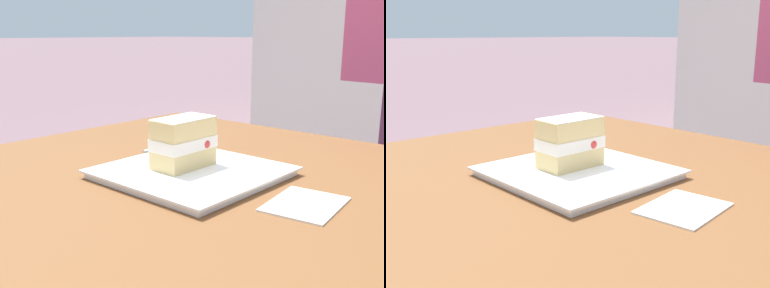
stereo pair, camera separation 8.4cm
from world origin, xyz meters
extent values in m
cylinder|color=brown|center=(0.53, 0.46, 0.34)|extent=(0.07, 0.07, 0.68)
cube|color=brown|center=(0.00, 0.00, 0.70)|extent=(1.19, 1.04, 0.04)
cube|color=white|center=(0.10, 0.01, 0.73)|extent=(0.28, 0.28, 0.01)
cube|color=white|center=(0.10, 0.01, 0.74)|extent=(0.29, 0.29, 0.00)
cube|color=#E0C17A|center=(0.10, 0.03, 0.75)|extent=(0.11, 0.06, 0.03)
cube|color=white|center=(0.10, 0.03, 0.78)|extent=(0.12, 0.07, 0.02)
sphere|color=red|center=(0.13, 0.06, 0.78)|extent=(0.01, 0.01, 0.01)
sphere|color=red|center=(0.10, 0.06, 0.78)|extent=(0.01, 0.01, 0.01)
sphere|color=red|center=(0.13, 0.00, 0.78)|extent=(0.02, 0.02, 0.02)
cube|color=#E0C17A|center=(0.10, 0.03, 0.81)|extent=(0.11, 0.06, 0.03)
cube|color=white|center=(0.10, 0.03, 0.83)|extent=(0.11, 0.06, 0.00)
cylinder|color=silver|center=(0.22, 0.21, 0.73)|extent=(0.14, 0.03, 0.01)
cube|color=silver|center=(0.31, 0.22, 0.73)|extent=(0.03, 0.03, 0.01)
cube|color=silver|center=(0.11, -0.22, 0.72)|extent=(0.14, 0.12, 0.00)
cylinder|color=#5D3049|center=(0.99, -0.04, 0.42)|extent=(0.08, 0.08, 0.83)
camera|label=1|loc=(-0.50, -0.54, 0.98)|focal=43.58mm
camera|label=2|loc=(-0.44, -0.60, 0.98)|focal=43.58mm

